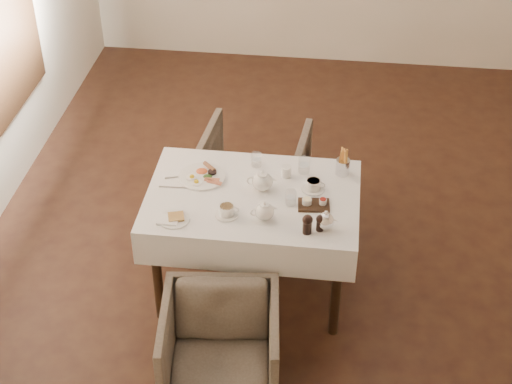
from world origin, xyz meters
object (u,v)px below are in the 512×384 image
at_px(armchair_near, 221,349).
at_px(armchair_far, 254,175).
at_px(table, 253,210).
at_px(breakfast_plate, 203,176).
at_px(teapot_centre, 262,180).

xyz_separation_m(armchair_near, armchair_far, (-0.02, 1.60, 0.04)).
xyz_separation_m(table, breakfast_plate, (-0.33, 0.14, 0.13)).
distance_m(armchair_near, breakfast_plate, 1.10).
bearing_deg(armchair_near, table, 78.70).
height_order(table, armchair_near, table).
height_order(armchair_far, breakfast_plate, breakfast_plate).
distance_m(table, armchair_far, 0.83).
bearing_deg(table, armchair_near, -95.17).
xyz_separation_m(table, armchair_near, (-0.07, -0.83, -0.34)).
bearing_deg(teapot_centre, armchair_near, -104.41).
height_order(breakfast_plate, teapot_centre, teapot_centre).
relative_size(armchair_near, breakfast_plate, 2.25).
height_order(table, teapot_centre, teapot_centre).
relative_size(table, teapot_centre, 7.41).
distance_m(table, teapot_centre, 0.20).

